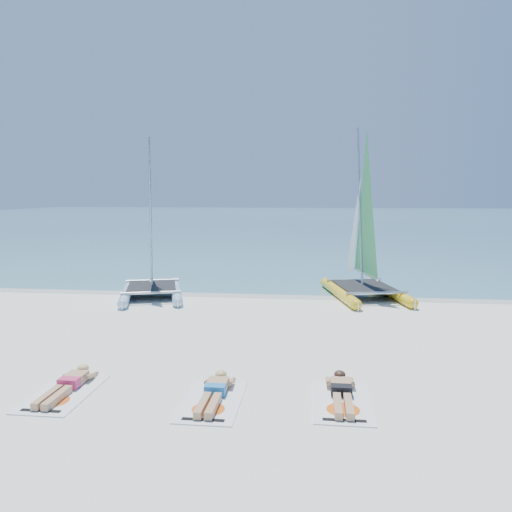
{
  "coord_description": "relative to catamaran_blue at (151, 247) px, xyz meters",
  "views": [
    {
      "loc": [
        1.64,
        -12.15,
        3.6
      ],
      "look_at": [
        0.08,
        1.2,
        1.93
      ],
      "focal_mm": 35.0,
      "sensor_mm": 36.0,
      "label": 1
    }
  ],
  "objects": [
    {
      "name": "towel_b",
      "position": [
        3.99,
        -8.74,
        -1.74
      ],
      "size": [
        1.0,
        1.85,
        0.02
      ],
      "primitive_type": "cube",
      "color": "white",
      "rests_on": "ground"
    },
    {
      "name": "towel_c",
      "position": [
        6.23,
        -8.5,
        -1.74
      ],
      "size": [
        1.0,
        1.85,
        0.02
      ],
      "primitive_type": "cube",
      "color": "white",
      "rests_on": "ground"
    },
    {
      "name": "ground",
      "position": [
        4.07,
        -4.77,
        -1.75
      ],
      "size": [
        140.0,
        140.0,
        0.0
      ],
      "primitive_type": "plane",
      "color": "white",
      "rests_on": "ground"
    },
    {
      "name": "sunbather_c",
      "position": [
        6.23,
        -8.31,
        -1.63
      ],
      "size": [
        0.37,
        1.73,
        0.26
      ],
      "color": "tan",
      "rests_on": "towel_c"
    },
    {
      "name": "towel_a",
      "position": [
        1.23,
        -8.73,
        -1.74
      ],
      "size": [
        1.0,
        1.85,
        0.02
      ],
      "primitive_type": "cube",
      "color": "white",
      "rests_on": "ground"
    },
    {
      "name": "sunbather_a",
      "position": [
        1.23,
        -8.54,
        -1.63
      ],
      "size": [
        0.37,
        1.73,
        0.26
      ],
      "color": "tan",
      "rests_on": "towel_a"
    },
    {
      "name": "catamaran_blue",
      "position": [
        0.0,
        0.0,
        0.0
      ],
      "size": [
        3.21,
        4.7,
        5.86
      ],
      "rotation": [
        0.0,
        0.0,
        0.29
      ],
      "color": "#B8D7F2",
      "rests_on": "ground"
    },
    {
      "name": "wet_sand_strip",
      "position": [
        4.07,
        0.73,
        -1.75
      ],
      "size": [
        140.0,
        1.4,
        0.01
      ],
      "primitive_type": "cube",
      "color": "silver",
      "rests_on": "ground"
    },
    {
      "name": "sea",
      "position": [
        4.07,
        58.23,
        -1.74
      ],
      "size": [
        140.0,
        115.0,
        0.01
      ],
      "primitive_type": "cube",
      "color": "#6DB6B2",
      "rests_on": "ground"
    },
    {
      "name": "catamaran_yellow",
      "position": [
        7.4,
        1.17,
        0.21
      ],
      "size": [
        3.12,
        5.01,
        6.21
      ],
      "rotation": [
        0.0,
        0.0,
        0.22
      ],
      "color": "yellow",
      "rests_on": "ground"
    },
    {
      "name": "sunbather_b",
      "position": [
        3.99,
        -8.55,
        -1.63
      ],
      "size": [
        0.37,
        1.73,
        0.26
      ],
      "color": "tan",
      "rests_on": "towel_b"
    }
  ]
}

